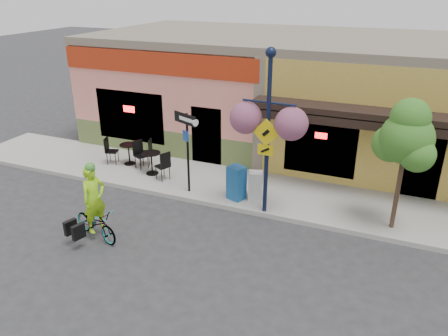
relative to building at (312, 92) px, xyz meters
name	(u,v)px	position (x,y,z in m)	size (l,w,h in m)	color
ground	(252,224)	(0.00, -7.50, -2.25)	(90.00, 90.00, 0.00)	#2D2D30
sidewalk	(272,193)	(0.00, -5.50, -2.17)	(24.00, 3.00, 0.15)	#9E9B93
curb	(258,213)	(0.00, -6.95, -2.17)	(24.00, 0.12, 0.15)	#A8A59E
building	(312,92)	(0.00, 0.00, 0.00)	(18.20, 8.20, 4.50)	#E88373
bicycle	(96,223)	(-3.71, -9.79, -1.81)	(0.58, 1.67, 0.88)	maroon
cyclist_rider	(95,207)	(-3.66, -9.79, -1.31)	(0.69, 0.45, 1.88)	#99E217
lamp_post	(267,135)	(0.17, -6.85, 0.31)	(1.54, 0.61, 4.82)	#111A35
one_way_sign	(188,153)	(-2.53, -6.52, -0.78)	(1.01, 0.22, 2.64)	black
cafe_set_left	(129,151)	(-5.63, -5.33, -1.59)	(1.71, 0.86, 1.03)	black
cafe_set_right	(151,160)	(-4.37, -5.78, -1.57)	(1.76, 0.88, 1.06)	black
newspaper_box_blue	(236,183)	(-0.91, -6.42, -1.56)	(0.49, 0.44, 1.09)	#17518F
newspaper_box_grey	(255,185)	(-0.35, -6.19, -1.65)	(0.42, 0.38, 0.91)	silver
street_tree	(402,166)	(3.76, -6.38, -0.23)	(1.46, 1.46, 3.74)	#3D7A26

